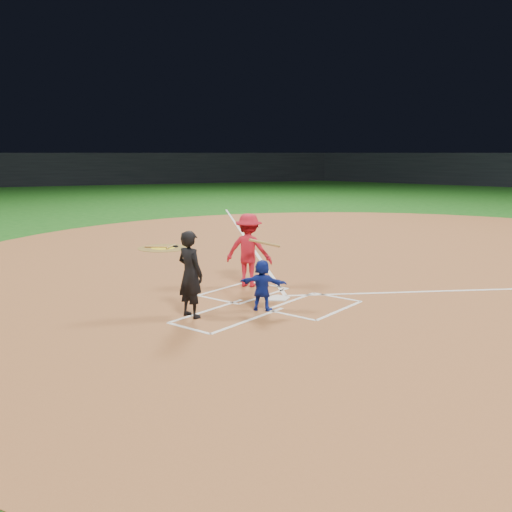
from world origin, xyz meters
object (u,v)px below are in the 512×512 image
Objects in this scene: on_deck_circle at (163,248)px; umpire at (190,274)px; batter_at_plate at (249,250)px; home_plate at (278,298)px; catcher at (262,285)px.

umpire is (6.57, -5.30, 0.86)m from on_deck_circle.
batter_at_plate reaches higher than umpire.
home_plate is 2.43m from umpire.
catcher is 1.53m from umpire.
home_plate is at bearing -98.43° from umpire.
catcher is 2.23m from batter_at_plate.
batter_at_plate is (-1.59, 1.52, 0.35)m from catcher.
batter_at_plate is at bearing -23.57° from home_plate.
umpire reaches higher than home_plate.
on_deck_circle is 8.48m from umpire.
umpire reaches higher than on_deck_circle.
on_deck_circle is at bearing -23.54° from home_plate.
catcher is 0.62× the size of umpire.
home_plate is 1.14m from catcher.
home_plate reaches higher than on_deck_circle.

